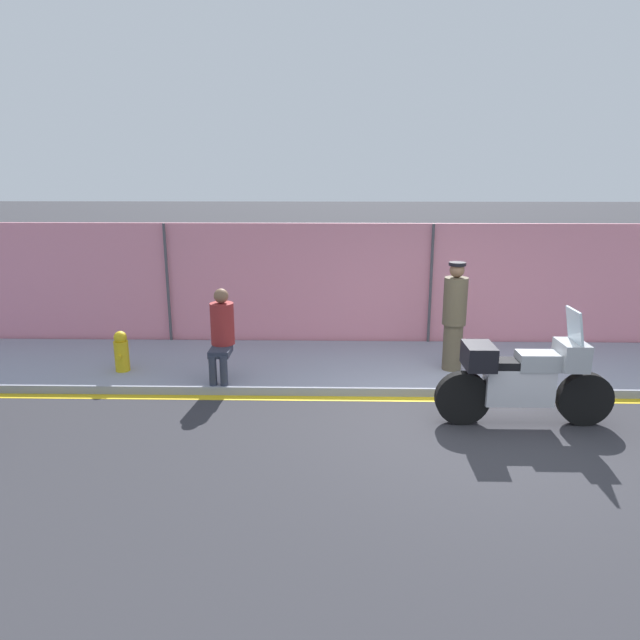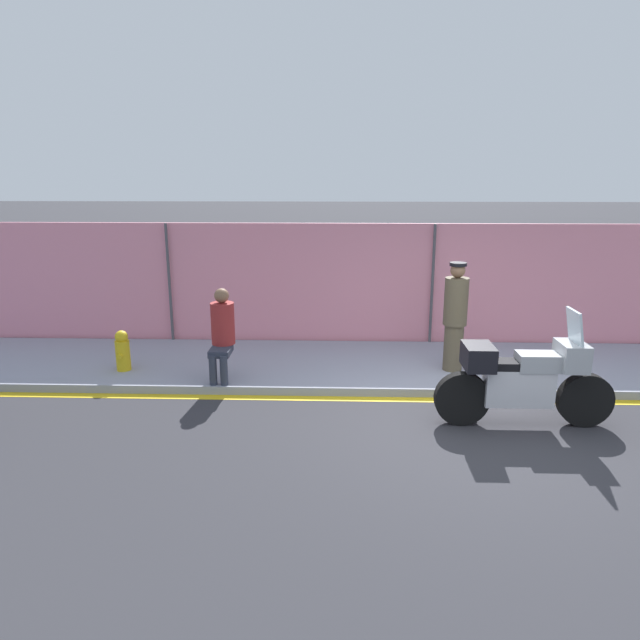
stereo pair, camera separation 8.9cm
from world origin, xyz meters
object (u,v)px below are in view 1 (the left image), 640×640
Objects in this scene: motorcycle at (524,379)px; officer_standing at (454,316)px; person_seated_on_curb at (222,329)px; fire_hydrant at (121,351)px.

officer_standing reaches higher than motorcycle.
person_seated_on_curb is (-3.54, -0.41, -0.12)m from officer_standing.
officer_standing reaches higher than fire_hydrant.
motorcycle is at bearing -72.99° from officer_standing.
officer_standing is at bearing 106.79° from motorcycle.
motorcycle reaches higher than person_seated_on_curb.
motorcycle is 3.50× the size of fire_hydrant.
officer_standing is 1.26× the size of person_seated_on_curb.
officer_standing is at bearing 2.15° from fire_hydrant.
motorcycle is 1.32× the size of officer_standing.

